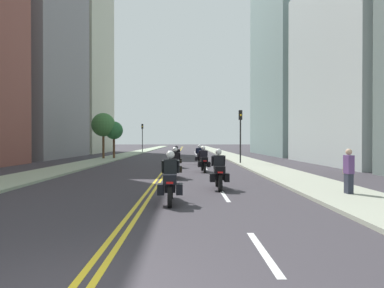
# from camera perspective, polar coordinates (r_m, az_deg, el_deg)

# --- Properties ---
(ground_plane) EXTENTS (264.00, 264.00, 0.00)m
(ground_plane) POSITION_cam_1_polar(r_m,az_deg,el_deg) (51.98, -2.44, -1.63)
(ground_plane) COLOR #373339
(sidewalk_left) EXTENTS (2.88, 144.00, 0.12)m
(sidewalk_left) POSITION_cam_1_polar(r_m,az_deg,el_deg) (52.62, -10.03, -1.54)
(sidewalk_left) COLOR #98A68A
(sidewalk_left) RESTS_ON ground
(sidewalk_right) EXTENTS (2.88, 144.00, 0.12)m
(sidewalk_right) POSITION_cam_1_polar(r_m,az_deg,el_deg) (52.25, 5.20, -1.55)
(sidewalk_right) COLOR #9B9F8D
(sidewalk_right) RESTS_ON ground
(centreline_yellow_inner) EXTENTS (0.12, 132.00, 0.01)m
(centreline_yellow_inner) POSITION_cam_1_polar(r_m,az_deg,el_deg) (51.98, -2.57, -1.62)
(centreline_yellow_inner) COLOR yellow
(centreline_yellow_inner) RESTS_ON ground
(centreline_yellow_outer) EXTENTS (0.12, 132.00, 0.01)m
(centreline_yellow_outer) POSITION_cam_1_polar(r_m,az_deg,el_deg) (51.97, -2.31, -1.62)
(centreline_yellow_outer) COLOR yellow
(centreline_yellow_outer) RESTS_ON ground
(lane_dashes_white) EXTENTS (0.14, 56.40, 0.01)m
(lane_dashes_white) POSITION_cam_1_polar(r_m,az_deg,el_deg) (33.01, 1.45, -2.86)
(lane_dashes_white) COLOR silver
(lane_dashes_white) RESTS_ON ground
(building_left_1) EXTENTS (9.99, 15.21, 24.52)m
(building_left_1) POSITION_cam_1_polar(r_m,az_deg,el_deg) (45.18, -25.98, 13.66)
(building_left_1) COLOR gray
(building_left_1) RESTS_ON ground
(building_right_1) EXTENTS (7.30, 15.10, 16.62)m
(building_right_1) POSITION_cam_1_polar(r_m,az_deg,el_deg) (32.31, 26.31, 11.82)
(building_right_1) COLOR #ACB6B4
(building_right_1) RESTS_ON ground
(building_left_2) EXTENTS (8.00, 14.90, 28.63)m
(building_left_2) POSITION_cam_1_polar(r_m,az_deg,el_deg) (60.18, -18.33, 12.36)
(building_left_2) COLOR beige
(building_left_2) RESTS_ON ground
(building_right_2) EXTENTS (7.17, 19.49, 28.76)m
(building_right_2) POSITION_cam_1_polar(r_m,az_deg,el_deg) (51.26, 15.96, 14.53)
(building_right_2) COLOR gray
(building_right_2) RESTS_ON ground
(motorcycle_0) EXTENTS (0.77, 2.20, 1.66)m
(motorcycle_0) POSITION_cam_1_polar(r_m,az_deg,el_deg) (10.65, -3.67, -6.47)
(motorcycle_0) COLOR black
(motorcycle_0) RESTS_ON ground
(motorcycle_1) EXTENTS (0.77, 2.14, 1.64)m
(motorcycle_1) POSITION_cam_1_polar(r_m,az_deg,el_deg) (13.73, 4.54, -4.91)
(motorcycle_1) COLOR black
(motorcycle_1) RESTS_ON ground
(motorcycle_2) EXTENTS (0.76, 2.16, 1.64)m
(motorcycle_2) POSITION_cam_1_polar(r_m,az_deg,el_deg) (17.70, -2.93, -3.64)
(motorcycle_2) COLOR black
(motorcycle_2) RESTS_ON ground
(motorcycle_3) EXTENTS (0.78, 2.18, 1.63)m
(motorcycle_3) POSITION_cam_1_polar(r_m,az_deg,el_deg) (21.27, 1.96, -2.94)
(motorcycle_3) COLOR black
(motorcycle_3) RESTS_ON ground
(motorcycle_4) EXTENTS (0.77, 2.23, 1.61)m
(motorcycle_4) POSITION_cam_1_polar(r_m,az_deg,el_deg) (24.72, -2.67, -2.48)
(motorcycle_4) COLOR black
(motorcycle_4) RESTS_ON ground
(motorcycle_5) EXTENTS (0.77, 2.24, 1.64)m
(motorcycle_5) POSITION_cam_1_polar(r_m,az_deg,el_deg) (27.86, 1.26, -2.13)
(motorcycle_5) COLOR black
(motorcycle_5) RESTS_ON ground
(traffic_light_near) EXTENTS (0.28, 0.38, 4.53)m
(traffic_light_near) POSITION_cam_1_polar(r_m,az_deg,el_deg) (28.57, 8.19, 2.89)
(traffic_light_near) COLOR black
(traffic_light_near) RESTS_ON ground
(traffic_light_far) EXTENTS (0.28, 0.38, 4.74)m
(traffic_light_far) POSITION_cam_1_polar(r_m,az_deg,el_deg) (56.11, -8.39, 1.87)
(traffic_light_far) COLOR black
(traffic_light_far) RESTS_ON ground
(pedestrian_0) EXTENTS (0.25, 0.49, 1.69)m
(pedestrian_0) POSITION_cam_1_polar(r_m,az_deg,el_deg) (13.03, 24.95, -4.31)
(pedestrian_0) COLOR #262A37
(pedestrian_0) RESTS_ON ground
(street_tree_0) EXTENTS (2.47, 2.47, 4.90)m
(street_tree_0) POSITION_cam_1_polar(r_m,az_deg,el_deg) (36.80, -14.75, 3.13)
(street_tree_0) COLOR #513621
(street_tree_0) RESTS_ON ground
(street_tree_1) EXTENTS (1.91, 1.91, 4.04)m
(street_tree_1) POSITION_cam_1_polar(r_m,az_deg,el_deg) (36.98, -13.06, 2.21)
(street_tree_1) COLOR #4D3421
(street_tree_1) RESTS_ON ground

